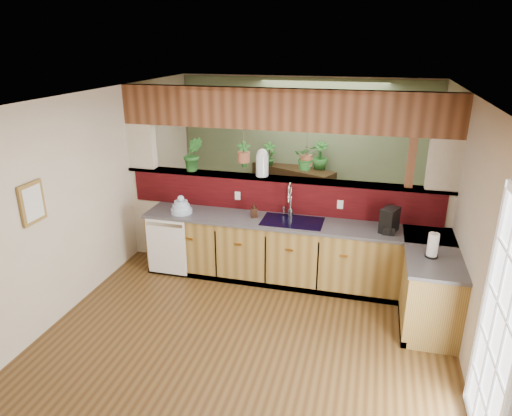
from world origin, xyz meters
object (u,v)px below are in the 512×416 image
(paper_towel, at_px, (433,246))
(shelving_console, at_px, (292,195))
(dish_stack, at_px, (181,208))
(glass_jar, at_px, (262,163))
(faucet, at_px, (290,198))
(soap_dispenser, at_px, (254,210))
(coffee_maker, at_px, (389,221))

(paper_towel, distance_m, shelving_console, 3.65)
(shelving_console, bearing_deg, paper_towel, -30.01)
(shelving_console, bearing_deg, dish_stack, -92.04)
(dish_stack, bearing_deg, glass_jar, 23.48)
(faucet, height_order, soap_dispenser, faucet)
(paper_towel, xyz_separation_m, shelving_console, (-2.11, 2.93, -0.54))
(paper_towel, relative_size, shelving_console, 0.19)
(faucet, relative_size, coffee_maker, 1.60)
(faucet, bearing_deg, dish_stack, -171.08)
(paper_towel, bearing_deg, shelving_console, 125.77)
(faucet, bearing_deg, shelving_console, 98.96)
(faucet, xyz_separation_m, paper_towel, (1.77, -0.80, -0.13))
(faucet, distance_m, paper_towel, 1.95)
(shelving_console, bearing_deg, faucet, -56.82)
(faucet, xyz_separation_m, soap_dispenser, (-0.47, -0.12, -0.17))
(glass_jar, bearing_deg, paper_towel, -24.84)
(soap_dispenser, height_order, coffee_maker, coffee_maker)
(paper_towel, distance_m, glass_jar, 2.51)
(soap_dispenser, bearing_deg, shelving_console, 86.57)
(soap_dispenser, xyz_separation_m, glass_jar, (0.02, 0.35, 0.59))
(soap_dispenser, relative_size, coffee_maker, 0.63)
(soap_dispenser, xyz_separation_m, shelving_console, (0.13, 2.25, -0.50))
(coffee_maker, distance_m, shelving_console, 2.89)
(paper_towel, bearing_deg, coffee_maker, 126.76)
(coffee_maker, xyz_separation_m, paper_towel, (0.46, -0.62, -0.01))
(coffee_maker, bearing_deg, dish_stack, -155.67)
(glass_jar, distance_m, shelving_console, 2.19)
(dish_stack, distance_m, shelving_console, 2.67)
(coffee_maker, relative_size, shelving_console, 0.20)
(dish_stack, distance_m, glass_jar, 1.30)
(faucet, distance_m, glass_jar, 0.65)
(dish_stack, bearing_deg, shelving_console, 63.74)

